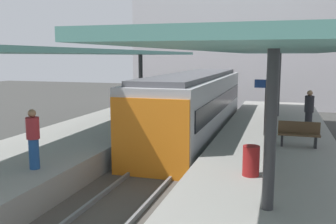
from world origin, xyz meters
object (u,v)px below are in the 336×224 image
Objects in this scene: passenger_near_bench at (309,111)px; passenger_mid_platform at (145,98)px; commuter_train at (194,106)px; platform_sign at (266,95)px; litter_bin at (251,161)px; platform_bench at (299,133)px; passenger_far_end at (33,138)px.

passenger_near_bench is 8.99m from passenger_mid_platform.
commuter_train reaches higher than passenger_near_bench.
passenger_mid_platform is at bearing 147.13° from platform_sign.
litter_bin is (3.29, -7.72, -0.33)m from commuter_train.
commuter_train is 9.24× the size of platform_bench.
platform_sign reaches higher than passenger_far_end.
passenger_near_bench is 1.05× the size of passenger_far_end.
passenger_far_end reaches higher than platform_bench.
commuter_train reaches higher than platform_bench.
passenger_near_bench is at bearing 73.76° from litter_bin.
platform_sign is 5.44m from litter_bin.
passenger_mid_platform is (-3.22, 1.86, 0.12)m from commuter_train.
passenger_mid_platform is (-6.51, 9.58, 0.44)m from litter_bin.
commuter_train is at bearing -30.05° from passenger_mid_platform.
litter_bin is 6.40m from passenger_near_bench.
commuter_train is 8.40m from litter_bin.
platform_bench is at bearing -40.42° from commuter_train.
passenger_mid_platform is at bearing 93.67° from passenger_far_end.
passenger_near_bench is 10.51m from passenger_far_end.
litter_bin is at bearing -109.36° from platform_bench.
passenger_mid_platform is at bearing 143.52° from platform_bench.
passenger_far_end is at bearing -86.33° from passenger_mid_platform.
passenger_near_bench is at bearing -22.65° from passenger_mid_platform.
platform_sign is at bearing -35.39° from commuter_train.
platform_bench is at bearing -100.98° from passenger_near_bench.
platform_sign is (3.41, -2.42, 0.90)m from commuter_train.
platform_bench is at bearing 34.48° from passenger_far_end.
litter_bin is 0.49× the size of passenger_mid_platform.
platform_sign reaches higher than passenger_near_bench.
commuter_train is 16.17× the size of litter_bin.
platform_sign is 7.94m from passenger_mid_platform.
passenger_near_bench reaches higher than platform_bench.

